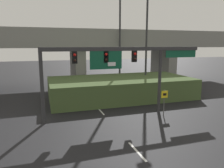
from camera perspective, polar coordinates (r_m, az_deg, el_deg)
The scene contains 9 objects.
lane_markings at distance 20.44m, azimuth -3.00°, elevation -7.05°, with size 0.14×34.98×0.01m.
signal_gantry at distance 18.18m, azimuth 1.82°, elevation 6.00°, with size 13.94×0.44×5.89m.
speed_limit_sign at distance 19.20m, azimuth 13.48°, elevation -3.89°, with size 0.60×0.11×2.26m.
highway_light_pole_near at distance 29.38m, azimuth 2.09°, elevation 15.85°, with size 0.70×0.36×17.09m.
highway_light_pole_far at distance 27.77m, azimuth 9.06°, elevation 13.47°, with size 0.70×0.36×14.61m.
overpass_bridge at distance 31.96m, azimuth -9.10°, elevation 9.60°, with size 49.81×7.32×8.09m.
grass_embankment at distance 25.35m, azimuth 2.33°, elevation -0.97°, with size 16.11×7.83×2.28m.
parked_sedan_near_right at distance 26.47m, azimuth 14.49°, elevation -1.87°, with size 4.74×2.10×1.43m.
parked_sedan_mid_right at distance 28.63m, azimuth 18.24°, elevation -1.11°, with size 4.72×2.83×1.47m.
Camera 1 is at (-5.00, -5.99, 6.12)m, focal length 35.00 mm.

